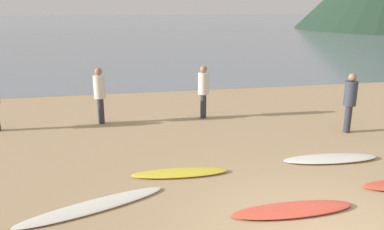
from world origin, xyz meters
The scene contains 9 objects.
ground_plane centered at (0.00, 10.00, -0.10)m, with size 120.00×120.00×0.20m, color tan.
ocean_water centered at (0.00, 60.28, 0.00)m, with size 140.00×100.00×0.01m, color slate.
surfboard_1 centered at (-3.26, 1.67, 0.03)m, with size 2.55×0.46×0.06m, color silver.
surfboard_2 centered at (-1.62, 2.68, 0.04)m, with size 1.92×0.46×0.08m, color yellow.
surfboard_3 centered at (-0.05, 0.88, 0.04)m, with size 2.08×0.51×0.08m, color #D84C38.
surfboard_4 centered at (1.70, 2.75, 0.05)m, with size 2.11×0.53×0.10m, color silver.
person_0 centered at (3.15, 4.44, 0.93)m, with size 0.32×0.32×1.57m.
person_1 centered at (-3.20, 6.54, 0.93)m, with size 0.32×0.32×1.58m.
person_2 centered at (-0.25, 6.51, 0.92)m, with size 0.31×0.31×1.56m.
Camera 1 is at (-2.82, -4.42, 3.29)m, focal length 36.84 mm.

